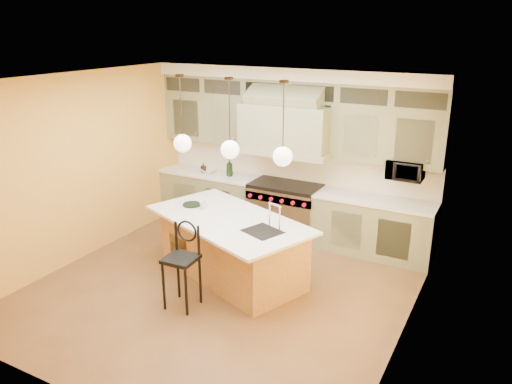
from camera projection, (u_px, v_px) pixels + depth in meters
The scene contains 18 objects.
floor at pixel (220, 289), 7.05m from camera, with size 5.00×5.00×0.00m, color brown.
ceiling at pixel (215, 80), 6.12m from camera, with size 5.00×5.00×0.00m, color white.
wall_back at pixel (295, 152), 8.67m from camera, with size 5.00×5.00×0.00m, color gold.
wall_front at pixel (69, 270), 4.50m from camera, with size 5.00×5.00×0.00m, color gold.
wall_left at pixel (81, 168), 7.71m from camera, with size 5.00×5.00×0.00m, color gold.
wall_right at pixel (411, 226), 5.46m from camera, with size 5.00×5.00×0.00m, color gold.
back_cabinetry at pixel (289, 156), 8.46m from camera, with size 5.00×0.77×2.90m.
range at pixel (285, 210), 8.68m from camera, with size 1.20×0.74×0.96m.
kitchen_island at pixel (232, 246), 7.30m from camera, with size 2.76×2.10×1.35m.
counter_stool at pixel (182, 260), 6.45m from camera, with size 0.43×0.43×1.16m.
microwave at pixel (405, 170), 7.59m from camera, with size 0.54×0.37×0.30m, color black.
oil_bottle_a at pixel (229, 167), 9.00m from camera, with size 0.12×0.13×0.32m, color black.
oil_bottle_b at pixel (203, 167), 9.28m from camera, with size 0.08×0.08×0.17m, color black.
fruit_bowl at pixel (208, 171), 9.25m from camera, with size 0.27×0.27×0.07m, color silver.
cup at pixel (203, 205), 7.49m from camera, with size 0.11×0.11×0.10m, color beige.
pendant_left at pixel (183, 141), 7.19m from camera, with size 0.26×0.26×1.11m.
pendant_center at pixel (230, 147), 6.84m from camera, with size 0.26×0.26×1.11m.
pendant_right at pixel (283, 154), 6.48m from camera, with size 0.26×0.26×1.11m.
Camera 1 is at (3.40, -5.26, 3.55)m, focal length 35.00 mm.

